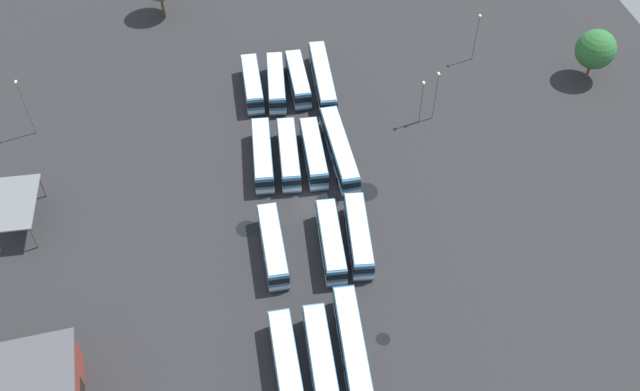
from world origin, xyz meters
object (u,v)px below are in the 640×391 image
Objects in this scene: lamp_post_near_entrance at (25,106)px; bus_row2_slot1 at (314,153)px; bus_row3_slot0 at (322,78)px; bus_row3_slot2 at (276,83)px; bus_row1_slot0 at (358,235)px; bus_row2_slot3 at (263,155)px; tree_east_edge at (596,49)px; bus_row2_slot2 at (289,154)px; bus_row0_slot1 at (353,350)px; bus_row0_slot2 at (320,356)px; lamp_post_by_building at (436,94)px; bus_row3_slot1 at (298,79)px; maintenance_shelter at (15,203)px; bus_row1_slot1 at (331,241)px; bus_row2_slot0 at (339,150)px; bus_row0_slot3 at (286,363)px; bus_row1_slot3 at (273,246)px; bus_row3_slot3 at (252,84)px; lamp_post_far_corner at (422,100)px; lamp_post_mid_lot at (476,35)px.

bus_row2_slot1 is at bearing -109.31° from lamp_post_near_entrance.
lamp_post_near_entrance reaches higher than bus_row2_slot1.
bus_row3_slot0 is 7.16m from bus_row3_slot2.
bus_row1_slot0 is 0.97× the size of bus_row2_slot3.
bus_row3_slot0 is 41.82m from tree_east_edge.
tree_east_edge is at bearing -78.22° from bus_row2_slot2.
bus_row0_slot1 is 1.30× the size of bus_row0_slot2.
lamp_post_by_building reaches higher than bus_row2_slot2.
bus_row2_slot2 is 50.25m from tree_east_edge.
bus_row2_slot1 is at bearing -9.10° from bus_row0_slot2.
bus_row2_slot2 is at bearing 165.96° from bus_row3_slot1.
maintenance_shelter is at bearing 99.75° from tree_east_edge.
bus_row0_slot2 is 1.00× the size of bus_row1_slot1.
maintenance_shelter reaches higher than bus_row2_slot0.
bus_row0_slot3 is 1.03× the size of bus_row1_slot3.
bus_row3_slot3 is 1.20× the size of lamp_post_near_entrance.
bus_row0_slot1 is at bearing -170.04° from bus_row2_slot3.
lamp_post_near_entrance is (-2.57, 35.70, 3.36)m from bus_row3_slot2.
bus_row0_slot1 is 17.19m from bus_row1_slot3.
lamp_post_far_corner is 0.89× the size of lamp_post_mid_lot.
bus_row3_slot3 is at bearing 82.51° from bus_row3_slot2.
bus_row2_slot2 is 3.58m from bus_row2_slot3.
tree_east_edge is at bearing -97.26° from bus_row3_slot0.
bus_row1_slot0 is 0.99× the size of bus_row2_slot2.
bus_row2_slot0 is 0.99× the size of bus_row3_slot0.
bus_row0_slot2 is 0.96× the size of bus_row2_slot2.
maintenance_shelter is (-4.26, 35.26, 1.97)m from bus_row2_slot2.
tree_east_edge is at bearing -96.40° from bus_row3_slot2.
bus_row1_slot3 is at bearing 152.45° from bus_row2_slot1.
lamp_post_by_building is 1.00× the size of lamp_post_mid_lot.
tree_east_edge is (10.63, -42.05, 3.46)m from bus_row2_slot0.
lamp_post_by_building is at bearing -119.69° from bus_row3_slot1.
bus_row0_slot2 is 1.41× the size of lamp_post_mid_lot.
bus_row2_slot1 and bus_row2_slot2 have the same top height.
bus_row1_slot0 and bus_row3_slot1 have the same top height.
bus_row0_slot3 is at bearing 164.38° from bus_row2_slot1.
bus_row1_slot1 is 1.59× the size of lamp_post_far_corner.
bus_row2_slot3 is 1.49× the size of lamp_post_by_building.
lamp_post_near_entrance is (8.10, 55.30, 1.05)m from lamp_post_far_corner.
bus_row0_slot3 is 1.63× the size of lamp_post_far_corner.
bus_row1_slot3 is at bearing 170.87° from bus_row3_slot2.
bus_row2_slot1 is 3.43m from bus_row2_slot2.
bus_row3_slot0 is (30.92, -12.16, 0.00)m from bus_row1_slot3.
bus_row3_slot0 is (15.90, -0.71, 0.00)m from bus_row2_slot0.
lamp_post_near_entrance is 1.14× the size of lamp_post_mid_lot.
tree_east_edge is (41.55, -50.62, 3.46)m from bus_row0_slot2.
bus_row2_slot0 is 1.22× the size of bus_row2_slot3.
bus_row0_slot3 is 68.65m from tree_east_edge.
tree_east_edge reaches higher than bus_row1_slot0.
bus_row2_slot1 is 1.60× the size of lamp_post_far_corner.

